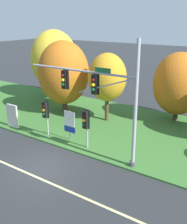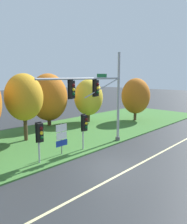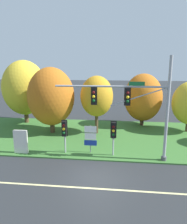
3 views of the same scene
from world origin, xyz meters
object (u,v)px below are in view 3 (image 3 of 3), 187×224
object	(u,v)px
pedestrian_signal_further_along	(64,130)
tree_nearest_road	(24,88)
pedestrian_signal_near_kerb	(113,132)
info_kiosk	(21,142)
traffic_signal_mast	(136,103)
tree_behind_signpost	(97,96)
route_sign_post	(90,137)
tree_left_of_mast	(51,97)
tree_mid_verge	(143,98)

from	to	relation	value
pedestrian_signal_further_along	tree_nearest_road	size ratio (longest dim) A/B	0.37
tree_nearest_road	pedestrian_signal_near_kerb	bearing A→B (deg)	-39.28
tree_nearest_road	info_kiosk	distance (m)	10.18
pedestrian_signal_near_kerb	info_kiosk	size ratio (longest dim) A/B	1.47
traffic_signal_mast	tree_nearest_road	bearing A→B (deg)	143.53
tree_behind_signpost	route_sign_post	bearing A→B (deg)	-89.80
pedestrian_signal_further_along	tree_left_of_mast	xyz separation A→B (m)	(-2.60, 5.22, 1.83)
tree_behind_signpost	tree_mid_verge	world-z (taller)	tree_mid_verge
tree_nearest_road	tree_mid_verge	world-z (taller)	tree_nearest_road
tree_left_of_mast	tree_behind_signpost	bearing A→B (deg)	3.44
tree_nearest_road	info_kiosk	world-z (taller)	tree_nearest_road
pedestrian_signal_further_along	pedestrian_signal_near_kerb	bearing A→B (deg)	-1.71
route_sign_post	tree_left_of_mast	distance (m)	7.13
traffic_signal_mast	tree_mid_verge	distance (m)	9.65
pedestrian_signal_further_along	tree_behind_signpost	world-z (taller)	tree_behind_signpost
pedestrian_signal_further_along	tree_nearest_road	distance (m)	11.35
tree_nearest_road	tree_behind_signpost	bearing A→B (deg)	-19.75
pedestrian_signal_further_along	info_kiosk	bearing A→B (deg)	-174.97
tree_left_of_mast	tree_mid_verge	distance (m)	10.33
tree_left_of_mast	info_kiosk	distance (m)	6.28
route_sign_post	info_kiosk	size ratio (longest dim) A/B	1.20
route_sign_post	tree_mid_verge	size ratio (longest dim) A/B	0.38
pedestrian_signal_further_along	info_kiosk	world-z (taller)	pedestrian_signal_further_along
pedestrian_signal_near_kerb	traffic_signal_mast	bearing A→B (deg)	-11.51
tree_nearest_road	tree_left_of_mast	bearing A→B (deg)	-38.93
pedestrian_signal_near_kerb	pedestrian_signal_further_along	size ratio (longest dim) A/B	1.02
tree_behind_signpost	tree_mid_verge	bearing A→B (deg)	35.44
traffic_signal_mast	tree_nearest_road	size ratio (longest dim) A/B	1.11
traffic_signal_mast	route_sign_post	bearing A→B (deg)	166.57
route_sign_post	info_kiosk	bearing A→B (deg)	-172.94
route_sign_post	info_kiosk	distance (m)	5.61
pedestrian_signal_further_along	traffic_signal_mast	bearing A→B (deg)	-4.60
route_sign_post	tree_left_of_mast	xyz separation A→B (m)	(-4.64, 4.84, 2.43)
route_sign_post	info_kiosk	world-z (taller)	route_sign_post
traffic_signal_mast	pedestrian_signal_further_along	xyz separation A→B (m)	(-5.45, 0.44, -2.35)
pedestrian_signal_near_kerb	pedestrian_signal_further_along	distance (m)	3.87
pedestrian_signal_near_kerb	tree_nearest_road	bearing A→B (deg)	140.72
tree_left_of_mast	pedestrian_signal_near_kerb	bearing A→B (deg)	-39.51
traffic_signal_mast	tree_mid_verge	xyz separation A→B (m)	(1.53, 9.47, -1.04)
traffic_signal_mast	route_sign_post	world-z (taller)	traffic_signal_mast
tree_left_of_mast	tree_nearest_road	bearing A→B (deg)	141.07
tree_nearest_road	info_kiosk	size ratio (longest dim) A/B	3.92
tree_behind_signpost	pedestrian_signal_near_kerb	bearing A→B (deg)	-71.76
pedestrian_signal_further_along	tree_nearest_road	world-z (taller)	tree_nearest_road
traffic_signal_mast	tree_mid_verge	size ratio (longest dim) A/B	1.39
pedestrian_signal_further_along	tree_nearest_road	xyz separation A→B (m)	(-6.92, 8.71, 2.28)
route_sign_post	tree_nearest_road	distance (m)	12.56
tree_nearest_road	tree_left_of_mast	size ratio (longest dim) A/B	1.11
pedestrian_signal_further_along	info_kiosk	xyz separation A→B (m)	(-3.52, -0.31, -1.00)
pedestrian_signal_further_along	tree_behind_signpost	xyz separation A→B (m)	(2.02, 5.50, 1.89)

